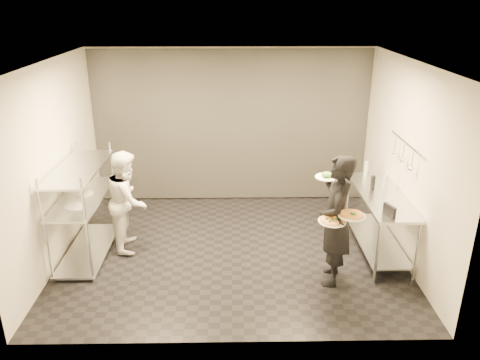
{
  "coord_description": "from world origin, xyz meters",
  "views": [
    {
      "loc": [
        0.02,
        -6.19,
        3.62
      ],
      "look_at": [
        0.13,
        0.15,
        1.1
      ],
      "focal_mm": 35.0,
      "sensor_mm": 36.0,
      "label": 1
    }
  ],
  "objects_px": {
    "bottle_green": "(366,168)",
    "pos_monitor": "(389,211)",
    "pizza_plate_far": "(352,215)",
    "prep_counter": "(379,213)",
    "bottle_clear": "(386,181)",
    "chef": "(128,200)",
    "pizza_plate_near": "(332,220)",
    "bottle_dark": "(373,183)",
    "salad_plate": "(327,176)",
    "pass_rack": "(83,206)",
    "waiter": "(335,221)"
  },
  "relations": [
    {
      "from": "pizza_plate_far",
      "to": "bottle_green",
      "type": "height_order",
      "value": "bottle_green"
    },
    {
      "from": "prep_counter",
      "to": "bottle_dark",
      "type": "bearing_deg",
      "value": 118.24
    },
    {
      "from": "chef",
      "to": "bottle_dark",
      "type": "bearing_deg",
      "value": -95.95
    },
    {
      "from": "waiter",
      "to": "pos_monitor",
      "type": "xyz_separation_m",
      "value": [
        0.71,
        0.07,
        0.11
      ]
    },
    {
      "from": "pos_monitor",
      "to": "bottle_green",
      "type": "bearing_deg",
      "value": 66.72
    },
    {
      "from": "salad_plate",
      "to": "bottle_green",
      "type": "bearing_deg",
      "value": 54.79
    },
    {
      "from": "prep_counter",
      "to": "salad_plate",
      "type": "distance_m",
      "value": 1.3
    },
    {
      "from": "chef",
      "to": "bottle_dark",
      "type": "relative_size",
      "value": 6.88
    },
    {
      "from": "waiter",
      "to": "salad_plate",
      "type": "xyz_separation_m",
      "value": [
        -0.09,
        0.31,
        0.51
      ]
    },
    {
      "from": "pizza_plate_far",
      "to": "pos_monitor",
      "type": "bearing_deg",
      "value": 28.56
    },
    {
      "from": "pass_rack",
      "to": "bottle_green",
      "type": "xyz_separation_m",
      "value": [
        4.31,
        0.8,
        0.26
      ]
    },
    {
      "from": "bottle_green",
      "to": "bottle_dark",
      "type": "xyz_separation_m",
      "value": [
        -0.07,
        -0.63,
        0.0
      ]
    },
    {
      "from": "chef",
      "to": "pizza_plate_near",
      "type": "relative_size",
      "value": 4.37
    },
    {
      "from": "bottle_clear",
      "to": "bottle_dark",
      "type": "relative_size",
      "value": 0.98
    },
    {
      "from": "pizza_plate_near",
      "to": "bottle_clear",
      "type": "xyz_separation_m",
      "value": [
        1.06,
        1.27,
        0.01
      ]
    },
    {
      "from": "pizza_plate_far",
      "to": "bottle_clear",
      "type": "distance_m",
      "value": 1.51
    },
    {
      "from": "bottle_green",
      "to": "bottle_clear",
      "type": "xyz_separation_m",
      "value": [
        0.14,
        -0.56,
        -0.0
      ]
    },
    {
      "from": "pos_monitor",
      "to": "pizza_plate_far",
      "type": "bearing_deg",
      "value": -170.82
    },
    {
      "from": "chef",
      "to": "salad_plate",
      "type": "xyz_separation_m",
      "value": [
        2.81,
        -0.68,
        0.64
      ]
    },
    {
      "from": "salad_plate",
      "to": "prep_counter",
      "type": "bearing_deg",
      "value": 27.61
    },
    {
      "from": "chef",
      "to": "pass_rack",
      "type": "bearing_deg",
      "value": 102.79
    },
    {
      "from": "salad_plate",
      "to": "pizza_plate_far",
      "type": "bearing_deg",
      "value": -67.86
    },
    {
      "from": "waiter",
      "to": "pos_monitor",
      "type": "height_order",
      "value": "waiter"
    },
    {
      "from": "pass_rack",
      "to": "pos_monitor",
      "type": "relative_size",
      "value": 7.23
    },
    {
      "from": "prep_counter",
      "to": "waiter",
      "type": "relative_size",
      "value": 1.01
    },
    {
      "from": "pizza_plate_far",
      "to": "salad_plate",
      "type": "distance_m",
      "value": 0.67
    },
    {
      "from": "pos_monitor",
      "to": "chef",
      "type": "bearing_deg",
      "value": 146.38
    },
    {
      "from": "pass_rack",
      "to": "bottle_clear",
      "type": "height_order",
      "value": "pass_rack"
    },
    {
      "from": "chef",
      "to": "bottle_dark",
      "type": "xyz_separation_m",
      "value": [
        3.64,
        -0.03,
        0.27
      ]
    },
    {
      "from": "pizza_plate_near",
      "to": "bottle_clear",
      "type": "relative_size",
      "value": 1.61
    },
    {
      "from": "bottle_green",
      "to": "pos_monitor",
      "type": "bearing_deg",
      "value": -93.89
    },
    {
      "from": "prep_counter",
      "to": "bottle_clear",
      "type": "distance_m",
      "value": 0.48
    },
    {
      "from": "salad_plate",
      "to": "bottle_dark",
      "type": "relative_size",
      "value": 1.38
    },
    {
      "from": "bottle_clear",
      "to": "pizza_plate_near",
      "type": "bearing_deg",
      "value": -129.74
    },
    {
      "from": "prep_counter",
      "to": "bottle_clear",
      "type": "height_order",
      "value": "bottle_clear"
    },
    {
      "from": "prep_counter",
      "to": "chef",
      "type": "height_order",
      "value": "chef"
    },
    {
      "from": "chef",
      "to": "bottle_clear",
      "type": "bearing_deg",
      "value": -94.85
    },
    {
      "from": "pass_rack",
      "to": "pizza_plate_far",
      "type": "bearing_deg",
      "value": -15.85
    },
    {
      "from": "bottle_green",
      "to": "bottle_dark",
      "type": "distance_m",
      "value": 0.64
    },
    {
      "from": "pos_monitor",
      "to": "bottle_clear",
      "type": "height_order",
      "value": "bottle_clear"
    },
    {
      "from": "pizza_plate_near",
      "to": "pizza_plate_far",
      "type": "height_order",
      "value": "pizza_plate_far"
    },
    {
      "from": "pizza_plate_near",
      "to": "pos_monitor",
      "type": "bearing_deg",
      "value": 21.03
    },
    {
      "from": "waiter",
      "to": "bottle_clear",
      "type": "relative_size",
      "value": 8.2
    },
    {
      "from": "pizza_plate_far",
      "to": "prep_counter",
      "type": "bearing_deg",
      "value": 56.03
    },
    {
      "from": "pass_rack",
      "to": "bottle_green",
      "type": "height_order",
      "value": "pass_rack"
    },
    {
      "from": "salad_plate",
      "to": "bottle_clear",
      "type": "relative_size",
      "value": 1.42
    },
    {
      "from": "bottle_green",
      "to": "pass_rack",
      "type": "bearing_deg",
      "value": -169.46
    },
    {
      "from": "chef",
      "to": "bottle_green",
      "type": "relative_size",
      "value": 6.91
    },
    {
      "from": "pos_monitor",
      "to": "bottle_clear",
      "type": "xyz_separation_m",
      "value": [
        0.24,
        0.96,
        0.03
      ]
    },
    {
      "from": "prep_counter",
      "to": "waiter",
      "type": "xyz_separation_m",
      "value": [
        -0.83,
        -0.79,
        0.27
      ]
    }
  ]
}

